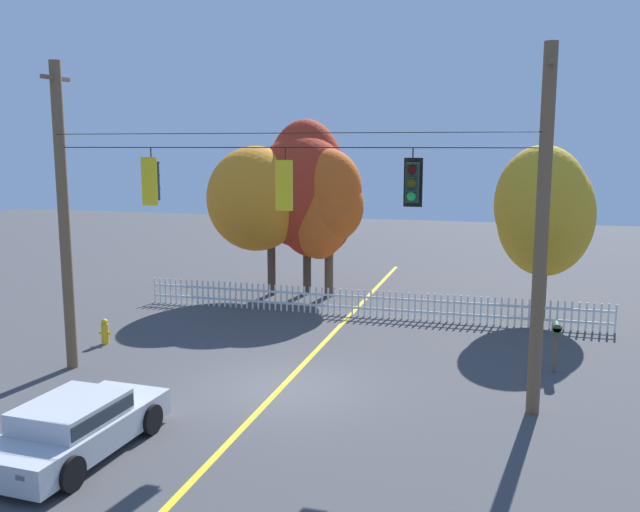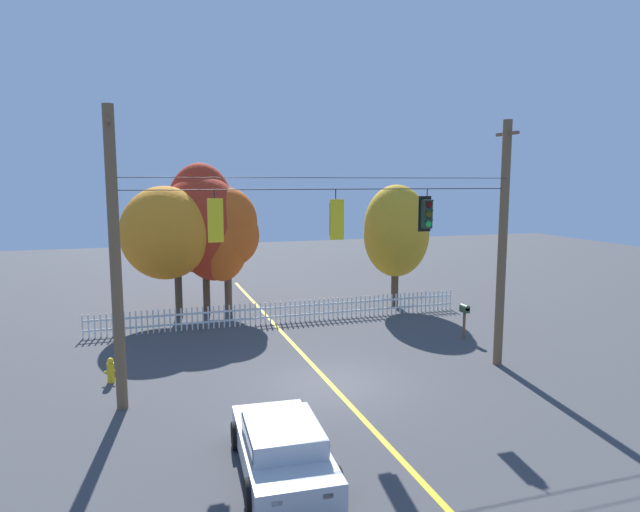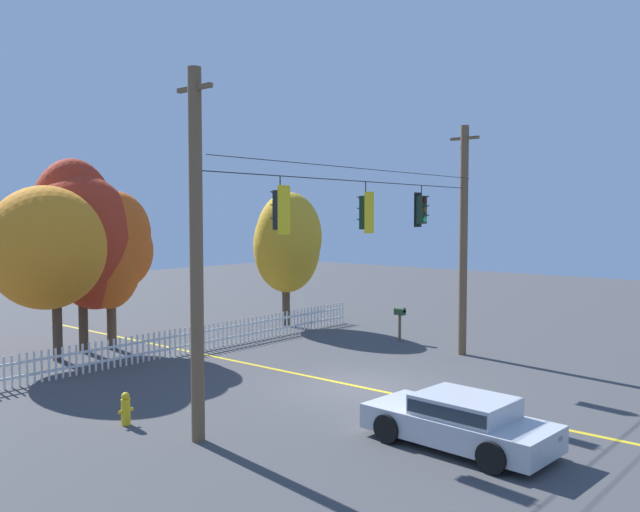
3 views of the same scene
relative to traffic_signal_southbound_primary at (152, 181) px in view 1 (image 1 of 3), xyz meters
The scene contains 14 objects.
ground 6.17m from the traffic_signal_southbound_primary, ahead, with size 80.00×80.00×0.00m, color #424244.
lane_centerline_stripe 6.16m from the traffic_signal_southbound_primary, ahead, with size 0.16×36.00×0.01m, color gold.
signal_support_span 3.54m from the traffic_signal_southbound_primary, ahead, with size 12.41×1.10×8.19m.
traffic_signal_southbound_primary is the anchor object (origin of this frame).
traffic_signal_northbound_primary 3.56m from the traffic_signal_southbound_primary, ahead, with size 0.43×0.38×1.49m.
traffic_signal_eastbound_side 6.60m from the traffic_signal_southbound_primary, ahead, with size 0.43×0.38×1.35m.
white_picket_fence 9.82m from the traffic_signal_southbound_primary, 62.93° to the left, with size 16.65×0.06×0.97m.
autumn_maple_near_fence 10.07m from the traffic_signal_southbound_primary, 94.70° to the left, with size 4.00×3.83×6.02m.
autumn_maple_mid 10.87m from the traffic_signal_southbound_primary, 85.54° to the left, with size 4.13×3.58×7.08m.
autumn_oak_far_east 10.45m from the traffic_signal_southbound_primary, 80.12° to the left, with size 3.04×2.37×5.92m.
autumn_maple_far_west 13.43m from the traffic_signal_southbound_primary, 42.28° to the left, with size 3.39×3.05×6.06m.
parked_car 6.53m from the traffic_signal_southbound_primary, 81.10° to the right, with size 2.07×4.21×1.15m.
fire_hydrant 6.07m from the traffic_signal_southbound_primary, 144.01° to the left, with size 0.38×0.22×0.79m.
roadside_mailbox 11.31m from the traffic_signal_southbound_primary, 17.14° to the left, with size 0.25×0.44×1.37m.
Camera 1 is at (5.35, -15.59, 6.03)m, focal length 38.36 mm.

